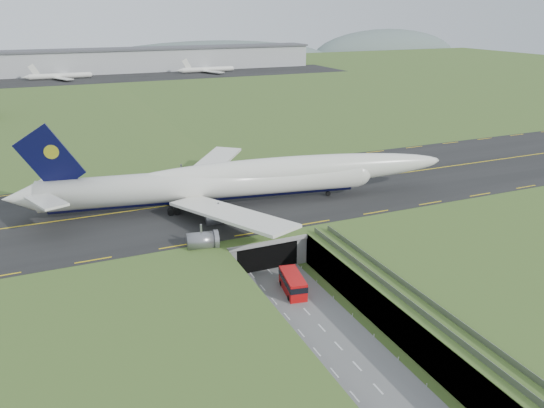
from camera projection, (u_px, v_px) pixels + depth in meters
name	position (u px, v px, depth m)	size (l,w,h in m)	color
ground	(286.00, 290.00, 91.48)	(900.00, 900.00, 0.00)	#416126
airfield_deck	(286.00, 274.00, 90.45)	(800.00, 800.00, 6.00)	gray
trench_road	(305.00, 311.00, 84.99)	(12.00, 75.00, 0.20)	slate
taxiway	(224.00, 198.00, 117.80)	(800.00, 44.00, 0.18)	black
tunnel_portal	(251.00, 237.00, 104.73)	(17.00, 22.30, 6.00)	gray
guideway	(409.00, 303.00, 77.29)	(3.00, 53.00, 7.05)	#A8A8A3
jumbo_jet	(239.00, 180.00, 112.56)	(93.78, 59.92, 20.08)	white
shuttle_tram	(293.00, 283.00, 90.05)	(4.29, 8.33, 3.23)	red
cargo_terminal	(93.00, 61.00, 344.51)	(320.00, 67.00, 15.60)	#B2B2B2
distant_hills	(153.00, 67.00, 487.22)	(700.00, 91.00, 60.00)	slate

